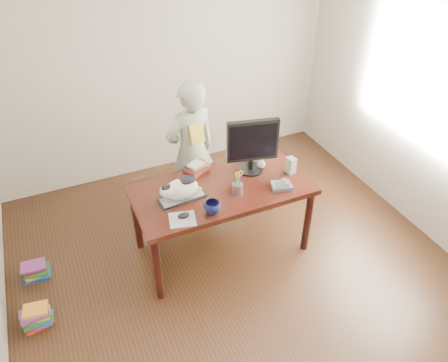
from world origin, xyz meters
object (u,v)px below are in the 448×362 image
cat (180,189)px  speaker (291,165)px  baseball (261,164)px  phone (282,186)px  keyboard (182,198)px  book_pile_a (37,317)px  book_stack (197,168)px  person (191,151)px  desk (218,195)px  mouse (184,215)px  coffee_mug (212,208)px  book_pile_b (35,271)px  pen_cup (237,188)px  calculator (253,155)px  monitor (252,144)px

cat → speaker: bearing=-5.8°
cat → baseball: (0.86, 0.15, -0.08)m
phone → keyboard: bearing=-176.9°
book_pile_a → phone: bearing=-0.8°
keyboard → book_pile_a: keyboard is taller
book_stack → person: person is taller
desk → book_pile_a: desk is taller
baseball → book_stack: size_ratio=0.30×
mouse → phone: size_ratio=0.54×
baseball → keyboard: bearing=-170.2°
speaker → person: bearing=124.5°
coffee_mug → baseball: 0.80m
cat → book_pile_b: cat is taller
phone → speaker: 0.27m
baseball → person: bearing=132.9°
book_pile_b → desk: bearing=-9.0°
cat → pen_cup: cat is taller
pen_cup → phone: pen_cup is taller
keyboard → baseball: size_ratio=5.22×
cat → phone: (0.88, -0.21, -0.09)m
pen_cup → cat: bearing=166.1°
cat → calculator: size_ratio=1.77×
desk → book_pile_b: bearing=171.0°
monitor → pen_cup: 0.44m
baseball → calculator: size_ratio=0.35×
pen_cup → phone: (0.40, -0.09, -0.04)m
desk → speaker: (0.68, -0.13, 0.23)m
monitor → book_pile_b: size_ratio=2.08×
desk → phone: bearing=-32.5°
speaker → book_pile_b: 2.55m
pen_cup → calculator: 0.60m
desk → cat: (-0.40, -0.10, 0.27)m
phone → baseball: size_ratio=2.55×
pen_cup → speaker: 0.60m
desk → baseball: baseball is taller
keyboard → calculator: size_ratio=1.85×
book_stack → coffee_mug: bearing=-121.2°
keyboard → baseball: baseball is taller
keyboard → phone: 0.90m
book_stack → keyboard: bearing=-150.0°
pen_cup → phone: size_ratio=1.17×
mouse → speaker: bearing=23.3°
phone → book_pile_b: bearing=-178.0°
speaker → book_pile_b: size_ratio=0.62×
cat → baseball: cat is taller
mouse → baseball: baseball is taller
person → book_pile_b: bearing=-0.7°
speaker → phone: bearing=-147.7°
desk → keyboard: bearing=-165.7°
person → phone: bearing=108.9°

